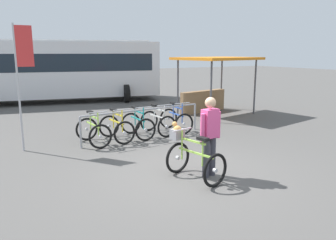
% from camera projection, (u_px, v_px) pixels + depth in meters
% --- Properties ---
extents(ground_plane, '(80.00, 80.00, 0.00)m').
position_uv_depth(ground_plane, '(188.00, 173.00, 7.05)').
color(ground_plane, '#514F4C').
extents(bike_rack_rail, '(3.89, 0.43, 0.88)m').
position_uv_depth(bike_rack_rail, '(144.00, 115.00, 9.79)').
color(bike_rack_rail, '#99999E').
rests_on(bike_rack_rail, ground).
extents(racked_bike_lime, '(0.75, 1.16, 0.98)m').
position_uv_depth(racked_bike_lime, '(93.00, 131.00, 9.17)').
color(racked_bike_lime, black).
rests_on(racked_bike_lime, ground).
extents(racked_bike_yellow, '(0.76, 1.15, 0.97)m').
position_uv_depth(racked_bike_yellow, '(116.00, 128.00, 9.56)').
color(racked_bike_yellow, black).
rests_on(racked_bike_yellow, ground).
extents(racked_bike_teal, '(0.70, 1.13, 0.97)m').
position_uv_depth(racked_bike_teal, '(138.00, 125.00, 9.94)').
color(racked_bike_teal, black).
rests_on(racked_bike_teal, ground).
extents(racked_bike_white, '(0.77, 1.15, 0.97)m').
position_uv_depth(racked_bike_white, '(158.00, 122.00, 10.33)').
color(racked_bike_white, black).
rests_on(racked_bike_white, ground).
extents(racked_bike_blue, '(0.67, 1.11, 0.97)m').
position_uv_depth(racked_bike_blue, '(176.00, 120.00, 10.71)').
color(racked_bike_blue, black).
rests_on(racked_bike_blue, ground).
extents(featured_bicycle, '(0.89, 1.25, 1.09)m').
position_uv_depth(featured_bicycle, '(191.00, 155.00, 6.69)').
color(featured_bicycle, black).
rests_on(featured_bicycle, ground).
extents(person_with_featured_bike, '(0.52, 0.25, 1.64)m').
position_uv_depth(person_with_featured_bike, '(210.00, 133.00, 6.71)').
color(person_with_featured_bike, '#383842').
rests_on(person_with_featured_bike, ground).
extents(bus_distant, '(10.30, 4.67, 3.08)m').
position_uv_depth(bus_distant, '(57.00, 67.00, 16.75)').
color(bus_distant, silver).
rests_on(bus_distant, ground).
extents(market_stall, '(3.48, 2.85, 2.30)m').
position_uv_depth(market_stall, '(211.00, 80.00, 13.64)').
color(market_stall, '#4C4C51').
rests_on(market_stall, ground).
extents(banner_flag, '(0.45, 0.05, 3.20)m').
position_uv_depth(banner_flag, '(22.00, 63.00, 8.25)').
color(banner_flag, '#B2B2B7').
rests_on(banner_flag, ground).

